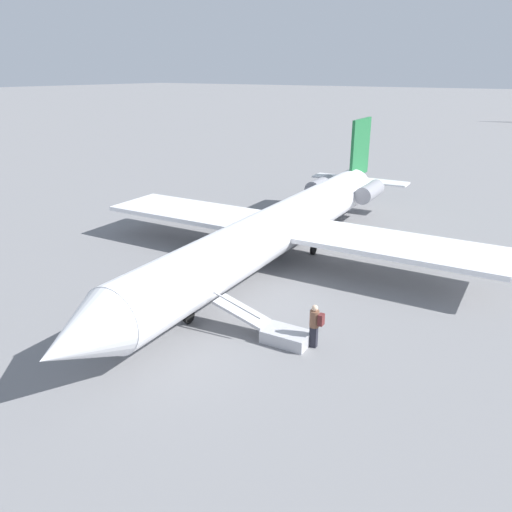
% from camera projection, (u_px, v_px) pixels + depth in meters
% --- Properties ---
extents(ground_plane, '(600.00, 600.00, 0.00)m').
position_uv_depth(ground_plane, '(276.00, 264.00, 27.03)').
color(ground_plane, slate).
extents(airplane_main, '(30.07, 22.83, 6.65)m').
position_uv_depth(airplane_main, '(284.00, 224.00, 27.08)').
color(airplane_main, white).
rests_on(airplane_main, ground).
extents(boarding_stairs, '(1.31, 4.08, 1.67)m').
position_uv_depth(boarding_stairs, '(277.00, 331.00, 19.30)').
color(boarding_stairs, '#B2B2B7').
rests_on(boarding_stairs, ground).
extents(passenger, '(0.36, 0.55, 1.74)m').
position_uv_depth(passenger, '(315.00, 323.00, 18.59)').
color(passenger, '#23232D').
rests_on(passenger, ground).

